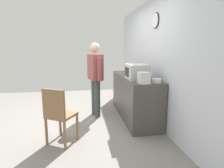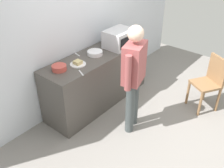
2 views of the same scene
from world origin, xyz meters
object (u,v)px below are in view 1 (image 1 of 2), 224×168
at_px(salad_bowl, 129,70).
at_px(fork_utensil, 142,74).
at_px(spoon_utensil, 119,73).
at_px(wooden_chair, 59,113).
at_px(person_standing, 95,74).
at_px(mixing_bowl, 156,81).
at_px(microwave, 137,72).
at_px(cereal_bowl, 135,74).
at_px(toaster, 144,78).
at_px(sandwich_plate, 129,73).

height_order(salad_bowl, fork_utensil, salad_bowl).
xyz_separation_m(spoon_utensil, wooden_chair, (1.68, -1.30, -0.42)).
bearing_deg(person_standing, mixing_bowl, 43.61).
relative_size(microwave, cereal_bowl, 1.99).
bearing_deg(fork_utensil, toaster, -16.84).
distance_m(toaster, wooden_chair, 1.55).
xyz_separation_m(spoon_utensil, person_standing, (0.43, -0.62, 0.03)).
relative_size(person_standing, wooden_chair, 1.78).
bearing_deg(mixing_bowl, sandwich_plate, -172.47).
distance_m(salad_bowl, person_standing, 1.08).
bearing_deg(person_standing, fork_utensil, 91.80).
xyz_separation_m(sandwich_plate, cereal_bowl, (0.42, 0.04, 0.01)).
relative_size(cereal_bowl, mixing_bowl, 1.49).
bearing_deg(toaster, sandwich_plate, 176.91).
bearing_deg(toaster, spoon_utensil, -174.37).
xyz_separation_m(sandwich_plate, salad_bowl, (-0.29, 0.08, 0.02)).
bearing_deg(microwave, spoon_utensil, -171.77).
bearing_deg(mixing_bowl, microwave, -149.32).
bearing_deg(spoon_utensil, microwave, 8.23).
distance_m(toaster, person_standing, 1.34).
bearing_deg(salad_bowl, sandwich_plate, -16.14).
bearing_deg(person_standing, wooden_chair, -28.68).
height_order(spoon_utensil, wooden_chair, spoon_utensil).
distance_m(cereal_bowl, spoon_utensil, 0.63).
bearing_deg(sandwich_plate, wooden_chair, -44.95).
relative_size(sandwich_plate, wooden_chair, 0.26).
xyz_separation_m(cereal_bowl, fork_utensil, (-0.18, 0.23, -0.03)).
relative_size(sandwich_plate, fork_utensil, 1.43).
height_order(sandwich_plate, wooden_chair, sandwich_plate).
xyz_separation_m(mixing_bowl, person_standing, (-1.07, -1.02, -0.00)).
relative_size(salad_bowl, person_standing, 0.13).
height_order(microwave, toaster, microwave).
relative_size(mixing_bowl, spoon_utensil, 0.99).
bearing_deg(cereal_bowl, spoon_utensil, -155.60).
height_order(toaster, person_standing, person_standing).
bearing_deg(fork_utensil, sandwich_plate, -131.47).
distance_m(microwave, salad_bowl, 1.23).
xyz_separation_m(cereal_bowl, mixing_bowl, (0.92, 0.14, 0.01)).
xyz_separation_m(sandwich_plate, wooden_chair, (1.53, -1.53, -0.44)).
height_order(salad_bowl, spoon_utensil, salad_bowl).
bearing_deg(mixing_bowl, person_standing, -136.39).
height_order(toaster, wooden_chair, toaster).
bearing_deg(microwave, fork_utensil, 154.11).
relative_size(microwave, fork_utensil, 2.94).
height_order(cereal_bowl, spoon_utensil, cereal_bowl).
bearing_deg(cereal_bowl, sandwich_plate, -174.97).
xyz_separation_m(microwave, fork_utensil, (-0.69, 0.33, -0.15)).
bearing_deg(sandwich_plate, salad_bowl, 163.86).
xyz_separation_m(microwave, wooden_chair, (0.60, -1.46, -0.57)).
relative_size(cereal_bowl, person_standing, 0.15).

